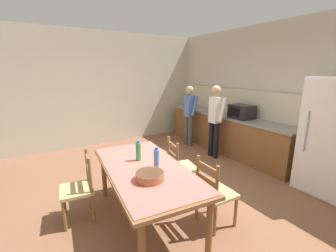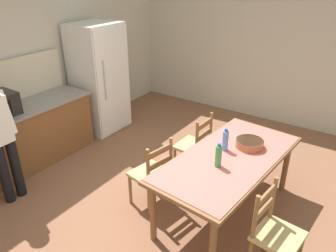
{
  "view_description": "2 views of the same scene",
  "coord_description": "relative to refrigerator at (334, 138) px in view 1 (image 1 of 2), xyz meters",
  "views": [
    {
      "loc": [
        2.67,
        -1.75,
        1.95
      ],
      "look_at": [
        -0.09,
        -0.06,
        1.14
      ],
      "focal_mm": 24.0,
      "sensor_mm": 36.0,
      "label": 1
    },
    {
      "loc": [
        -2.63,
        -1.81,
        2.66
      ],
      "look_at": [
        -0.19,
        -0.17,
        1.22
      ],
      "focal_mm": 35.0,
      "sensor_mm": 36.0,
      "label": 2
    }
  ],
  "objects": [
    {
      "name": "ground_plane",
      "position": [
        -1.18,
        -2.19,
        -0.93
      ],
      "size": [
        8.32,
        8.32,
        0.0
      ],
      "primitive_type": "plane",
      "color": "brown"
    },
    {
      "name": "wall_back",
      "position": [
        -1.18,
        0.47,
        0.52
      ],
      "size": [
        6.52,
        0.12,
        2.9
      ],
      "primitive_type": "cube",
      "color": "beige",
      "rests_on": "ground"
    },
    {
      "name": "wall_left",
      "position": [
        -4.44,
        -2.19,
        0.52
      ],
      "size": [
        0.12,
        5.2,
        2.9
      ],
      "primitive_type": "cube",
      "color": "beige",
      "rests_on": "ground"
    },
    {
      "name": "kitchen_counter",
      "position": [
        -2.29,
        0.04,
        -0.47
      ],
      "size": [
        3.59,
        0.66,
        0.9
      ],
      "color": "brown",
      "rests_on": "ground"
    },
    {
      "name": "counter_splashback",
      "position": [
        -2.29,
        0.35,
        0.27
      ],
      "size": [
        3.55,
        0.03,
        0.6
      ],
      "primitive_type": "cube",
      "color": "beige",
      "rests_on": "kitchen_counter"
    },
    {
      "name": "refrigerator",
      "position": [
        0.0,
        0.0,
        0.0
      ],
      "size": [
        0.78,
        0.73,
        1.85
      ],
      "color": "white",
      "rests_on": "ground"
    },
    {
      "name": "microwave",
      "position": [
        -1.83,
        0.02,
        0.12
      ],
      "size": [
        0.5,
        0.39,
        0.3
      ],
      "color": "black",
      "rests_on": "kitchen_counter"
    },
    {
      "name": "dining_table",
      "position": [
        -0.87,
        -2.83,
        -0.23
      ],
      "size": [
        2.01,
        1.1,
        0.77
      ],
      "rotation": [
        0.0,
        0.0,
        -0.09
      ],
      "color": "brown",
      "rests_on": "ground"
    },
    {
      "name": "bottle_near_centre",
      "position": [
        -1.11,
        -2.81,
        -0.03
      ],
      "size": [
        0.07,
        0.07,
        0.27
      ],
      "color": "green",
      "rests_on": "dining_table"
    },
    {
      "name": "bottle_off_centre",
      "position": [
        -0.76,
        -2.72,
        -0.03
      ],
      "size": [
        0.07,
        0.07,
        0.27
      ],
      "color": "#4C8ED6",
      "rests_on": "dining_table"
    },
    {
      "name": "serving_bowl",
      "position": [
        -0.53,
        -2.93,
        -0.1
      ],
      "size": [
        0.32,
        0.32,
        0.09
      ],
      "color": "#9E6642",
      "rests_on": "dining_table"
    },
    {
      "name": "chair_side_far_left",
      "position": [
        -1.23,
        -2.03,
        -0.48
      ],
      "size": [
        0.49,
        0.47,
        0.91
      ],
      "rotation": [
        0.0,
        0.0,
        2.96
      ],
      "color": "olive",
      "rests_on": "ground"
    },
    {
      "name": "chair_side_far_right",
      "position": [
        -0.36,
        -2.11,
        -0.48
      ],
      "size": [
        0.43,
        0.41,
        0.91
      ],
      "rotation": [
        0.0,
        0.0,
        3.11
      ],
      "color": "olive",
      "rests_on": "ground"
    },
    {
      "name": "chair_side_near_left",
      "position": [
        -1.37,
        -3.54,
        -0.48
      ],
      "size": [
        0.46,
        0.45,
        0.91
      ],
      "rotation": [
        0.0,
        0.0,
        -0.12
      ],
      "color": "olive",
      "rests_on": "ground"
    },
    {
      "name": "person_at_sink",
      "position": [
        -3.09,
        -0.48,
        -0.05
      ],
      "size": [
        0.39,
        0.27,
        1.55
      ],
      "rotation": [
        0.0,
        0.0,
        1.57
      ],
      "color": "#4C4C4C",
      "rests_on": "ground"
    },
    {
      "name": "person_at_counter",
      "position": [
        -2.11,
        -0.5,
        -0.01
      ],
      "size": [
        0.41,
        0.28,
        1.62
      ],
      "rotation": [
        0.0,
        0.0,
        1.57
      ],
      "color": "black",
      "rests_on": "ground"
    }
  ]
}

